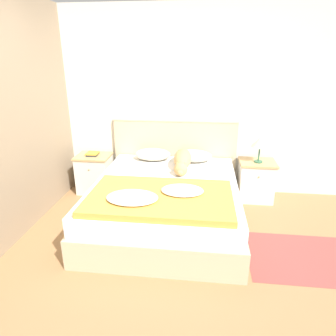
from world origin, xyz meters
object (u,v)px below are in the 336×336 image
at_px(bed, 166,203).
at_px(nightstand_left, 95,173).
at_px(table_lamp, 260,143).
at_px(nightstand_right, 256,180).
at_px(pillow_left, 153,154).
at_px(book_stack, 93,154).
at_px(dog, 182,160).
at_px(pillow_right, 193,156).

distance_m(bed, nightstand_left, 1.40).
xyz_separation_m(bed, table_lamp, (1.16, 0.76, 0.57)).
distance_m(nightstand_left, nightstand_right, 2.31).
height_order(pillow_left, book_stack, pillow_left).
height_order(pillow_left, dog, dog).
xyz_separation_m(nightstand_right, pillow_left, (-1.44, -0.02, 0.33)).
bearing_deg(pillow_right, book_stack, 178.91).
bearing_deg(dog, nightstand_left, 167.18).
relative_size(nightstand_right, pillow_right, 1.11).
height_order(book_stack, table_lamp, table_lamp).
xyz_separation_m(pillow_left, pillow_right, (0.57, 0.00, 0.00)).
distance_m(book_stack, table_lamp, 2.34).
height_order(nightstand_right, pillow_left, pillow_left).
xyz_separation_m(dog, book_stack, (-1.32, 0.31, -0.06)).
xyz_separation_m(pillow_right, book_stack, (-1.45, 0.03, -0.03)).
bearing_deg(table_lamp, nightstand_right, 90.00).
height_order(dog, book_stack, dog).
bearing_deg(nightstand_right, pillow_right, -178.97).
relative_size(pillow_right, book_stack, 2.42).
bearing_deg(bed, dog, 72.54).
distance_m(nightstand_right, dog, 1.11).
bearing_deg(book_stack, nightstand_left, -51.60).
bearing_deg(nightstand_right, bed, -145.81).
relative_size(pillow_right, dog, 0.65).
bearing_deg(book_stack, table_lamp, -0.96).
relative_size(pillow_left, dog, 0.65).
relative_size(pillow_right, table_lamp, 1.43).
bearing_deg(table_lamp, pillow_right, 179.25).
bearing_deg(nightstand_right, nightstand_left, 180.00).
bearing_deg(bed, pillow_left, 110.19).
bearing_deg(book_stack, bed, -34.37).
xyz_separation_m(nightstand_right, table_lamp, (0.00, -0.03, 0.55)).
distance_m(nightstand_right, book_stack, 2.34).
xyz_separation_m(book_stack, table_lamp, (2.32, -0.04, 0.25)).
height_order(nightstand_right, table_lamp, table_lamp).
distance_m(nightstand_left, table_lamp, 2.38).
relative_size(bed, book_stack, 9.51).
relative_size(dog, book_stack, 3.75).
relative_size(bed, dog, 2.54).
bearing_deg(dog, book_stack, 166.79).
distance_m(pillow_right, table_lamp, 0.90).
bearing_deg(dog, pillow_left, 147.11).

